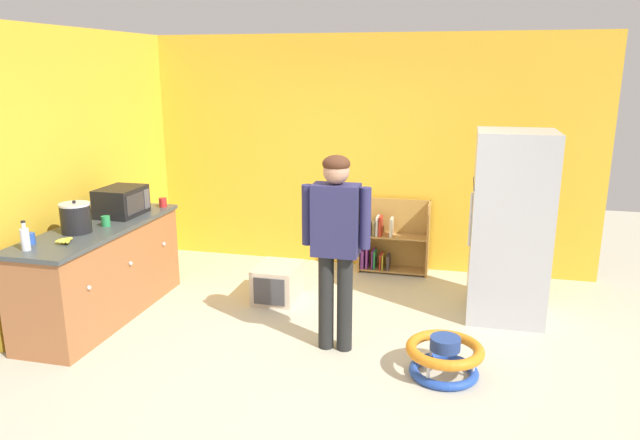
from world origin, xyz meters
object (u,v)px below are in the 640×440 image
kitchen_counter (102,272)px  green_cup (106,221)px  bookshelf (389,241)px  banana_bunch (66,240)px  baby_walker (444,357)px  clear_bottle (25,238)px  orange_cup (145,203)px  pet_carrier (277,282)px  red_cup (163,202)px  standing_person (336,235)px  blue_cup (30,239)px  yellow_cup (120,203)px  refrigerator (510,227)px  crock_pot (76,218)px  microwave (121,201)px

kitchen_counter → green_cup: green_cup is taller
bookshelf → banana_bunch: (-2.40, -2.50, 0.56)m
baby_walker → clear_bottle: size_ratio=2.46×
banana_bunch → clear_bottle: size_ratio=0.64×
orange_cup → kitchen_counter: bearing=-93.4°
pet_carrier → red_cup: (-1.26, 0.04, 0.77)m
standing_person → baby_walker: 1.28m
standing_person → clear_bottle: 2.50m
bookshelf → blue_cup: blue_cup is taller
blue_cup → yellow_cup: size_ratio=1.00×
baby_walker → kitchen_counter: bearing=173.2°
refrigerator → crock_pot: bearing=-162.9°
orange_cup → red_cup: 0.19m
clear_bottle → green_cup: bearing=76.6°
bookshelf → crock_pot: crock_pot is taller
standing_person → pet_carrier: standing_person is taller
standing_person → orange_cup: bearing=158.0°
baby_walker → microwave: (-3.21, 0.81, 0.88)m
pet_carrier → crock_pot: bearing=-145.6°
bookshelf → kitchen_counter: bearing=-141.9°
kitchen_counter → bookshelf: size_ratio=2.30×
refrigerator → blue_cup: 4.23m
crock_pot → refrigerator: bearing=17.1°
clear_bottle → orange_cup: 1.58m
refrigerator → baby_walker: bearing=-111.5°
standing_person → microwave: (-2.29, 0.56, 0.03)m
kitchen_counter → orange_cup: orange_cup is taller
standing_person → crock_pot: bearing=-177.4°
yellow_cup → orange_cup: bearing=18.6°
microwave → clear_bottle: bearing=-95.4°
crock_pot → banana_bunch: (0.12, -0.32, -0.11)m
standing_person → orange_cup: (-2.25, 0.91, -0.06)m
red_cup → crock_pot: bearing=-103.6°
kitchen_counter → yellow_cup: yellow_cup is taller
kitchen_counter → clear_bottle: 0.97m
bookshelf → yellow_cup: 3.01m
crock_pot → orange_cup: bearing=85.1°
microwave → red_cup: (0.22, 0.42, -0.09)m
microwave → blue_cup: size_ratio=5.05×
standing_person → red_cup: (-2.08, 0.98, -0.06)m
baby_walker → clear_bottle: bearing=-173.0°
crock_pot → banana_bunch: 0.36m
blue_cup → yellow_cup: 1.34m
orange_cup → yellow_cup: (-0.24, -0.08, 0.00)m
crock_pot → red_cup: (0.26, 1.09, -0.09)m
kitchen_counter → clear_bottle: bearing=-98.0°
microwave → refrigerator: bearing=7.6°
orange_cup → standing_person: bearing=-22.0°
kitchen_counter → crock_pot: size_ratio=6.62×
standing_person → crock_pot: (-2.34, -0.11, 0.03)m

